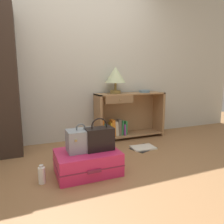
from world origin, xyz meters
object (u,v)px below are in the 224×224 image
at_px(bowl, 144,91).
at_px(bottle, 42,175).
at_px(suitcase_large, 88,162).
at_px(train_case, 81,140).
at_px(open_book_on_floor, 143,148).
at_px(handbag, 99,138).
at_px(table_lamp, 115,76).
at_px(bookshelf, 127,116).

distance_m(bowl, bottle, 2.20).
relative_size(suitcase_large, train_case, 2.23).
distance_m(suitcase_large, open_book_on_floor, 1.08).
height_order(suitcase_large, handbag, handbag).
height_order(bowl, handbag, bowl).
relative_size(table_lamp, handbag, 1.20).
relative_size(bottle, open_book_on_floor, 0.45).
distance_m(handbag, open_book_on_floor, 1.02).
bearing_deg(bookshelf, bottle, -143.35).
xyz_separation_m(suitcase_large, open_book_on_floor, (0.97, 0.45, -0.12)).
relative_size(table_lamp, bottle, 2.23).
bearing_deg(open_book_on_floor, handbag, -151.40).
bearing_deg(suitcase_large, bottle, -174.18).
bearing_deg(bookshelf, train_case, -136.11).
bearing_deg(handbag, open_book_on_floor, 28.60).
distance_m(bookshelf, bottle, 1.86).
bearing_deg(handbag, bottle, -176.04).
relative_size(bowl, train_case, 0.60).
bearing_deg(bowl, open_book_on_floor, -121.05).
bearing_deg(handbag, suitcase_large, 177.40).
bearing_deg(train_case, table_lamp, 50.09).
bearing_deg(bowl, bookshelf, 175.23).
xyz_separation_m(table_lamp, suitcase_large, (-0.78, -1.04, -0.92)).
bearing_deg(suitcase_large, open_book_on_floor, 24.78).
bearing_deg(suitcase_large, table_lamp, 53.07).
height_order(handbag, open_book_on_floor, handbag).
xyz_separation_m(handbag, open_book_on_floor, (0.83, 0.45, -0.37)).
xyz_separation_m(table_lamp, open_book_on_floor, (0.19, -0.59, -1.04)).
bearing_deg(bowl, suitcase_large, -142.19).
height_order(suitcase_large, open_book_on_floor, suitcase_large).
relative_size(bookshelf, suitcase_large, 1.75).
distance_m(bowl, open_book_on_floor, 1.02).
height_order(suitcase_large, train_case, train_case).
distance_m(bookshelf, handbag, 1.36).
distance_m(bookshelf, suitcase_large, 1.46).
height_order(bookshelf, handbag, bookshelf).
relative_size(table_lamp, bowl, 2.33).
xyz_separation_m(train_case, bottle, (-0.43, -0.09, -0.28)).
bearing_deg(handbag, table_lamp, 58.36).
xyz_separation_m(table_lamp, train_case, (-0.84, -1.00, -0.68)).
bearing_deg(open_book_on_floor, bowl, 58.95).
distance_m(train_case, open_book_on_floor, 1.16).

